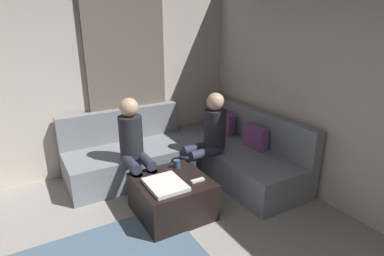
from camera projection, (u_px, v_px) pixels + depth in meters
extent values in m
cube|color=beige|center=(21.00, 80.00, 3.81)|extent=(0.12, 6.00, 2.70)
cube|color=#726659|center=(128.00, 80.00, 4.38)|extent=(0.06, 1.10, 2.50)
cube|color=gray|center=(235.00, 159.00, 4.38)|extent=(2.10, 0.85, 0.42)
cube|color=gray|center=(257.00, 125.00, 4.40)|extent=(2.10, 0.14, 0.45)
cube|color=gray|center=(132.00, 162.00, 4.28)|extent=(0.85, 1.70, 0.42)
cube|color=gray|center=(121.00, 125.00, 4.43)|extent=(0.14, 1.70, 0.45)
cube|color=#8C4C8C|center=(225.00, 125.00, 4.76)|extent=(0.36, 0.12, 0.36)
cube|color=#8C4C8C|center=(256.00, 139.00, 4.19)|extent=(0.36, 0.12, 0.36)
cube|color=black|center=(172.00, 196.00, 3.47)|extent=(0.76, 0.76, 0.42)
cube|color=white|center=(165.00, 184.00, 3.25)|extent=(0.44, 0.36, 0.04)
cylinder|color=#334C72|center=(177.00, 164.00, 3.65)|extent=(0.08, 0.08, 0.10)
cube|color=white|center=(198.00, 180.00, 3.35)|extent=(0.05, 0.15, 0.02)
cylinder|color=#2D3347|center=(191.00, 176.00, 3.91)|extent=(0.12, 0.12, 0.42)
cylinder|color=#2D3347|center=(184.00, 171.00, 4.05)|extent=(0.12, 0.12, 0.42)
cylinder|color=#2D3347|center=(205.00, 153.00, 3.91)|extent=(0.12, 0.40, 0.12)
cylinder|color=#2D3347|center=(198.00, 148.00, 4.06)|extent=(0.12, 0.40, 0.12)
cylinder|color=#26262D|center=(215.00, 129.00, 4.00)|extent=(0.28, 0.28, 0.50)
sphere|color=#D8AD8C|center=(216.00, 102.00, 3.88)|extent=(0.22, 0.22, 0.22)
cylinder|color=#2D3347|center=(153.00, 188.00, 3.64)|extent=(0.12, 0.12, 0.42)
cylinder|color=#2D3347|center=(138.00, 192.00, 3.56)|extent=(0.12, 0.12, 0.42)
cylinder|color=#2D3347|center=(145.00, 160.00, 3.72)|extent=(0.40, 0.12, 0.12)
cylinder|color=#2D3347|center=(131.00, 163.00, 3.63)|extent=(0.40, 0.12, 0.12)
cylinder|color=#26262D|center=(131.00, 136.00, 3.76)|extent=(0.28, 0.28, 0.50)
sphere|color=#D8AD8C|center=(129.00, 107.00, 3.64)|extent=(0.22, 0.22, 0.22)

